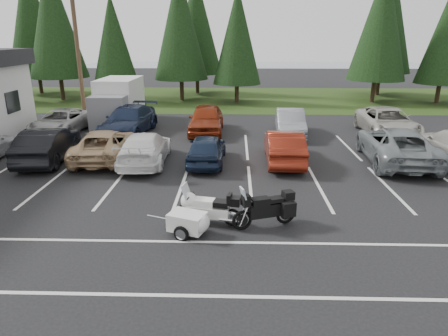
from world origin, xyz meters
TOP-DOWN VIEW (x-y plane):
  - ground at (0.00, 0.00)m, footprint 120.00×120.00m
  - grass_strip at (0.00, 24.00)m, footprint 80.00×16.00m
  - lake_water at (4.00, 55.00)m, footprint 70.00×50.00m
  - utility_pole at (-10.00, 12.00)m, footprint 1.60×0.26m
  - box_truck at (-8.00, 12.50)m, footprint 2.40×5.60m
  - stall_markings at (0.00, 2.00)m, footprint 32.00×16.00m
  - conifer_2 at (-16.00, 22.80)m, footprint 5.10×5.10m
  - conifer_3 at (-10.50, 21.40)m, footprint 3.87×3.87m
  - conifer_4 at (-5.00, 22.90)m, footprint 4.80×4.80m
  - conifer_5 at (0.00, 21.60)m, footprint 4.14×4.14m
  - conifer_6 at (12.00, 22.10)m, footprint 4.93×4.93m
  - conifer_7 at (17.50, 21.80)m, footprint 4.27×4.27m
  - conifer_back_a at (-20.00, 27.00)m, footprint 5.28×5.28m
  - conifer_back_b at (-4.00, 27.50)m, footprint 4.97×4.97m
  - conifer_back_c at (14.00, 26.80)m, footprint 5.50×5.50m
  - car_near_1 at (-8.86, 4.08)m, footprint 2.16×5.01m
  - car_near_2 at (-6.31, 4.48)m, footprint 2.75×5.30m
  - car_near_3 at (-4.27, 3.93)m, footprint 2.21×5.03m
  - car_near_4 at (-1.42, 3.95)m, footprint 1.75×4.10m
  - car_near_5 at (2.16, 4.23)m, footprint 1.70×4.65m
  - car_near_6 at (7.36, 4.39)m, footprint 3.23×6.15m
  - car_far_0 at (-10.63, 9.70)m, footprint 2.56×5.19m
  - car_far_1 at (-6.47, 9.58)m, footprint 2.86×5.87m
  - car_far_2 at (-1.87, 10.09)m, footprint 2.00×4.94m
  - car_far_3 at (3.14, 9.58)m, footprint 1.87×4.65m
  - car_far_4 at (8.84, 9.63)m, footprint 2.84×5.85m
  - touring_motorcycle at (-0.92, -2.30)m, footprint 2.43×1.19m
  - cargo_trailer at (-1.50, -3.05)m, footprint 1.73×1.34m
  - adventure_motorcycle at (0.81, -2.46)m, footprint 2.45×1.53m

SIDE VIEW (x-z plane):
  - ground at x=0.00m, z-range 0.00..0.00m
  - lake_water at x=4.00m, z-range -0.01..0.01m
  - stall_markings at x=0.00m, z-range 0.00..0.01m
  - grass_strip at x=0.00m, z-range 0.00..0.01m
  - cargo_trailer at x=-1.50m, z-range 0.00..0.70m
  - touring_motorcycle at x=-0.92m, z-range 0.00..1.29m
  - car_near_4 at x=-1.42m, z-range 0.00..1.38m
  - adventure_motorcycle at x=0.81m, z-range 0.00..1.41m
  - car_far_0 at x=-10.63m, z-range 0.00..1.42m
  - car_near_2 at x=-6.31m, z-range 0.00..1.43m
  - car_near_3 at x=-4.27m, z-range 0.00..1.44m
  - car_far_3 at x=3.14m, z-range 0.00..1.50m
  - car_near_5 at x=2.16m, z-range 0.00..1.52m
  - car_far_4 at x=8.84m, z-range 0.00..1.60m
  - car_near_1 at x=-8.86m, z-range 0.00..1.60m
  - car_far_1 at x=-6.47m, z-range 0.00..1.64m
  - car_near_6 at x=7.36m, z-range 0.00..1.65m
  - car_far_2 at x=-1.87m, z-range 0.00..1.68m
  - box_truck at x=-8.00m, z-range 0.00..2.90m
  - utility_pole at x=-10.00m, z-range 0.20..9.20m
  - conifer_3 at x=-10.50m, z-range 0.76..9.78m
  - conifer_5 at x=0.00m, z-range 0.81..10.45m
  - conifer_7 at x=17.50m, z-range 0.84..10.78m
  - conifer_4 at x=-5.00m, z-range 0.95..12.12m
  - conifer_6 at x=12.00m, z-range 0.97..12.45m
  - conifer_back_b at x=-4.00m, z-range 0.98..12.56m
  - conifer_2 at x=-16.00m, z-range 1.01..12.90m
  - conifer_back_a at x=-20.00m, z-range 1.04..13.34m
  - conifer_back_c at x=14.00m, z-range 1.09..13.90m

